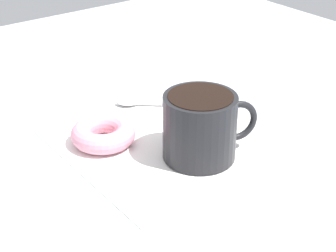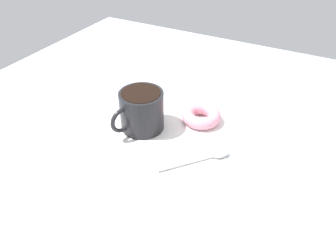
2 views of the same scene
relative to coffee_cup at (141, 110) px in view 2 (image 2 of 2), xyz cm
name	(u,v)px [view 2 (image 2 of 2)]	position (x,y,z in cm)	size (l,w,h in cm)	color
ground_plane	(172,147)	(1.84, 8.38, -5.85)	(120.00, 120.00, 2.00)	#B2BCC6
napkin	(168,134)	(-0.60, 6.23, -4.70)	(28.12, 28.12, 0.30)	white
coffee_cup	(141,110)	(0.00, 0.00, 0.00)	(12.64, 9.55, 8.80)	black
donut	(201,116)	(-8.29, 10.71, -3.14)	(8.89, 8.89, 2.81)	pink
spoon	(209,157)	(2.65, 17.15, -4.15)	(12.24, 10.99, 0.90)	silver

